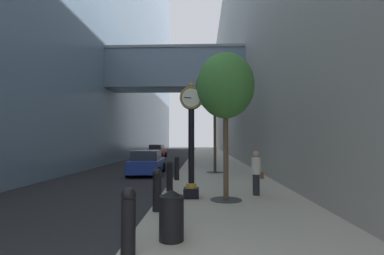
{
  "coord_description": "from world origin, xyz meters",
  "views": [
    {
      "loc": [
        1.58,
        -2.5,
        2.23
      ],
      "look_at": [
        0.8,
        19.18,
        3.21
      ],
      "focal_mm": 25.97,
      "sensor_mm": 36.0,
      "label": 1
    }
  ],
  "objects_px": {
    "street_tree_mid_near": "(215,89)",
    "trash_bin": "(171,214)",
    "bollard_nearest": "(128,220)",
    "pedestrian_walking": "(256,172)",
    "car_blue_mid": "(147,163)",
    "bollard_second": "(157,189)",
    "bollard_third": "(170,175)",
    "car_red_near": "(157,151)",
    "street_tree_near": "(225,87)",
    "bollard_fourth": "(177,167)",
    "street_clock": "(191,134)"
  },
  "relations": [
    {
      "from": "street_tree_mid_near",
      "to": "trash_bin",
      "type": "xyz_separation_m",
      "value": [
        -1.48,
        -12.16,
        -4.88
      ]
    },
    {
      "from": "bollard_nearest",
      "to": "trash_bin",
      "type": "distance_m",
      "value": 1.1
    },
    {
      "from": "street_tree_mid_near",
      "to": "pedestrian_walking",
      "type": "bearing_deg",
      "value": -80.47
    },
    {
      "from": "pedestrian_walking",
      "to": "car_blue_mid",
      "type": "bearing_deg",
      "value": 127.69
    },
    {
      "from": "bollard_second",
      "to": "pedestrian_walking",
      "type": "relative_size",
      "value": 0.74
    },
    {
      "from": "bollard_third",
      "to": "car_red_near",
      "type": "xyz_separation_m",
      "value": [
        -4.42,
        23.95,
        0.01
      ]
    },
    {
      "from": "street_tree_near",
      "to": "trash_bin",
      "type": "xyz_separation_m",
      "value": [
        -1.48,
        -3.94,
        -3.45
      ]
    },
    {
      "from": "street_tree_near",
      "to": "street_tree_mid_near",
      "type": "bearing_deg",
      "value": 90.0
    },
    {
      "from": "car_red_near",
      "to": "car_blue_mid",
      "type": "relative_size",
      "value": 1.02
    },
    {
      "from": "bollard_second",
      "to": "bollard_fourth",
      "type": "bearing_deg",
      "value": 90.0
    },
    {
      "from": "bollard_third",
      "to": "trash_bin",
      "type": "xyz_separation_m",
      "value": [
        0.69,
        -5.55,
        -0.11
      ]
    },
    {
      "from": "bollard_second",
      "to": "car_red_near",
      "type": "xyz_separation_m",
      "value": [
        -4.42,
        27.14,
        0.01
      ]
    },
    {
      "from": "car_red_near",
      "to": "pedestrian_walking",
      "type": "bearing_deg",
      "value": -72.42
    },
    {
      "from": "bollard_third",
      "to": "street_tree_mid_near",
      "type": "relative_size",
      "value": 0.18
    },
    {
      "from": "bollard_third",
      "to": "car_red_near",
      "type": "relative_size",
      "value": 0.27
    },
    {
      "from": "street_tree_mid_near",
      "to": "car_blue_mid",
      "type": "relative_size",
      "value": 1.51
    },
    {
      "from": "trash_bin",
      "to": "car_blue_mid",
      "type": "distance_m",
      "value": 12.47
    },
    {
      "from": "bollard_nearest",
      "to": "bollard_third",
      "type": "distance_m",
      "value": 6.39
    },
    {
      "from": "bollard_third",
      "to": "street_tree_mid_near",
      "type": "distance_m",
      "value": 8.44
    },
    {
      "from": "bollard_second",
      "to": "car_red_near",
      "type": "bearing_deg",
      "value": 99.24
    },
    {
      "from": "pedestrian_walking",
      "to": "street_tree_mid_near",
      "type": "bearing_deg",
      "value": 99.53
    },
    {
      "from": "bollard_fourth",
      "to": "street_tree_near",
      "type": "height_order",
      "value": "street_tree_near"
    },
    {
      "from": "street_clock",
      "to": "bollard_fourth",
      "type": "relative_size",
      "value": 3.38
    },
    {
      "from": "street_clock",
      "to": "car_red_near",
      "type": "relative_size",
      "value": 0.9
    },
    {
      "from": "street_clock",
      "to": "street_tree_near",
      "type": "bearing_deg",
      "value": -15.13
    },
    {
      "from": "bollard_second",
      "to": "pedestrian_walking",
      "type": "distance_m",
      "value": 4.22
    },
    {
      "from": "bollard_nearest",
      "to": "bollard_third",
      "type": "height_order",
      "value": "same"
    },
    {
      "from": "street_clock",
      "to": "bollard_nearest",
      "type": "height_order",
      "value": "street_clock"
    },
    {
      "from": "bollard_nearest",
      "to": "trash_bin",
      "type": "relative_size",
      "value": 1.18
    },
    {
      "from": "street_tree_mid_near",
      "to": "car_red_near",
      "type": "xyz_separation_m",
      "value": [
        -6.58,
        17.33,
        -4.76
      ]
    },
    {
      "from": "street_clock",
      "to": "bollard_third",
      "type": "xyz_separation_m",
      "value": [
        -0.94,
        1.27,
        -1.65
      ]
    },
    {
      "from": "street_clock",
      "to": "trash_bin",
      "type": "xyz_separation_m",
      "value": [
        -0.25,
        -4.28,
        -1.77
      ]
    },
    {
      "from": "bollard_fourth",
      "to": "street_tree_near",
      "type": "relative_size",
      "value": 0.24
    },
    {
      "from": "bollard_nearest",
      "to": "street_clock",
      "type": "bearing_deg",
      "value": 79.64
    },
    {
      "from": "bollard_nearest",
      "to": "car_blue_mid",
      "type": "xyz_separation_m",
      "value": [
        -2.24,
        12.97,
        -0.02
      ]
    },
    {
      "from": "car_red_near",
      "to": "trash_bin",
      "type": "bearing_deg",
      "value": -80.18
    },
    {
      "from": "street_tree_mid_near",
      "to": "bollard_nearest",
      "type": "bearing_deg",
      "value": -99.44
    },
    {
      "from": "bollard_nearest",
      "to": "bollard_fourth",
      "type": "height_order",
      "value": "same"
    },
    {
      "from": "bollard_second",
      "to": "street_tree_near",
      "type": "relative_size",
      "value": 0.24
    },
    {
      "from": "bollard_nearest",
      "to": "street_tree_mid_near",
      "type": "relative_size",
      "value": 0.18
    },
    {
      "from": "bollard_second",
      "to": "car_blue_mid",
      "type": "bearing_deg",
      "value": 102.88
    },
    {
      "from": "street_tree_mid_near",
      "to": "car_blue_mid",
      "type": "height_order",
      "value": "street_tree_mid_near"
    },
    {
      "from": "street_clock",
      "to": "bollard_third",
      "type": "height_order",
      "value": "street_clock"
    },
    {
      "from": "bollard_fourth",
      "to": "street_tree_mid_near",
      "type": "xyz_separation_m",
      "value": [
        2.16,
        3.42,
        4.77
      ]
    },
    {
      "from": "street_tree_near",
      "to": "car_blue_mid",
      "type": "distance_m",
      "value": 9.88
    },
    {
      "from": "bollard_third",
      "to": "car_blue_mid",
      "type": "bearing_deg",
      "value": 108.77
    },
    {
      "from": "car_red_near",
      "to": "car_blue_mid",
      "type": "distance_m",
      "value": 17.5
    },
    {
      "from": "bollard_second",
      "to": "street_tree_near",
      "type": "height_order",
      "value": "street_tree_near"
    },
    {
      "from": "car_red_near",
      "to": "bollard_nearest",
      "type": "bearing_deg",
      "value": -81.72
    },
    {
      "from": "bollard_second",
      "to": "bollard_fourth",
      "type": "relative_size",
      "value": 1.0
    }
  ]
}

